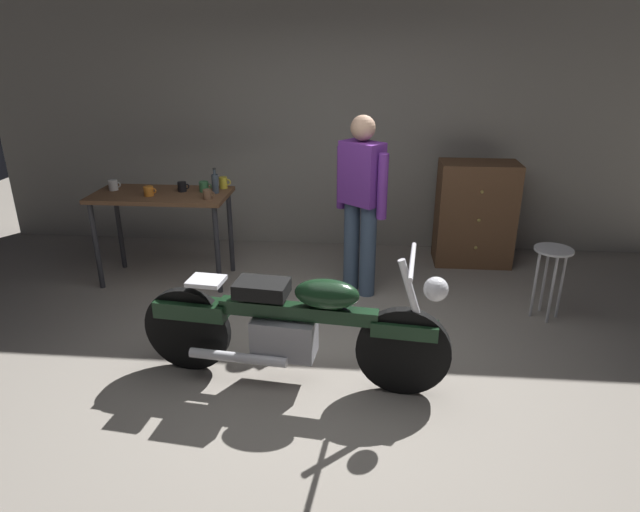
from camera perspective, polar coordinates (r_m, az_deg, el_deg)
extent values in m
plane|color=gray|center=(4.08, -0.05, -12.22)|extent=(12.00, 12.00, 0.00)
cube|color=gray|center=(6.22, 2.27, 14.99)|extent=(8.00, 0.12, 3.10)
cube|color=brown|center=(5.50, -16.25, 6.12)|extent=(1.30, 0.64, 0.04)
cylinder|color=#2D2D33|center=(5.65, -22.28, 0.93)|extent=(0.05, 0.05, 0.86)
cylinder|color=#2D2D33|center=(5.22, -10.65, 0.59)|extent=(0.05, 0.05, 0.86)
cylinder|color=#2D2D33|center=(6.08, -20.17, 2.67)|extent=(0.05, 0.05, 0.86)
cylinder|color=#2D2D33|center=(5.69, -9.31, 2.48)|extent=(0.05, 0.05, 0.86)
cylinder|color=black|center=(3.78, 8.66, -9.81)|extent=(0.64, 0.14, 0.64)
cylinder|color=black|center=(4.11, -13.63, -7.42)|extent=(0.64, 0.14, 0.64)
cube|color=black|center=(3.69, 8.81, -7.48)|extent=(0.45, 0.19, 0.10)
cube|color=black|center=(4.01, -13.19, -5.31)|extent=(0.54, 0.24, 0.12)
cube|color=gray|center=(3.87, -3.73, -8.39)|extent=(0.46, 0.29, 0.28)
cube|color=black|center=(3.75, -2.32, -5.78)|extent=(1.10, 0.22, 0.10)
ellipsoid|color=black|center=(3.64, 0.71, -3.97)|extent=(0.46, 0.27, 0.20)
cube|color=black|center=(3.74, -6.09, -3.37)|extent=(0.38, 0.28, 0.10)
cube|color=silver|center=(3.87, -11.78, -2.55)|extent=(0.26, 0.23, 0.03)
cylinder|color=silver|center=(3.62, 9.90, -5.41)|extent=(0.27, 0.08, 0.68)
cylinder|color=silver|center=(3.48, 9.59, -0.52)|extent=(0.10, 0.60, 0.03)
sphere|color=silver|center=(3.55, 11.99, -3.40)|extent=(0.16, 0.16, 0.16)
cylinder|color=silver|center=(3.90, -8.56, -10.42)|extent=(0.70, 0.15, 0.07)
cylinder|color=#445873|center=(5.10, 5.00, 0.51)|extent=(0.15, 0.15, 0.88)
cylinder|color=#445873|center=(5.22, 3.31, 1.07)|extent=(0.15, 0.15, 0.88)
cube|color=#72339E|center=(4.95, 4.37, 8.60)|extent=(0.43, 0.41, 0.56)
cylinder|color=#72339E|center=(4.82, 6.54, 7.19)|extent=(0.09, 0.09, 0.58)
cylinder|color=#72339E|center=(5.12, 2.28, 8.17)|extent=(0.09, 0.09, 0.58)
sphere|color=tan|center=(4.87, 4.51, 13.18)|extent=(0.22, 0.22, 0.22)
cylinder|color=#B2B2B7|center=(4.99, 23.21, 0.60)|extent=(0.32, 0.32, 0.02)
cylinder|color=#B2B2B7|center=(5.14, 23.85, -2.77)|extent=(0.02, 0.02, 0.62)
cylinder|color=#B2B2B7|center=(5.20, 22.35, -2.25)|extent=(0.02, 0.02, 0.62)
cylinder|color=#B2B2B7|center=(5.07, 21.50, -2.73)|extent=(0.02, 0.02, 0.62)
cylinder|color=#B2B2B7|center=(5.01, 23.03, -3.27)|extent=(0.02, 0.02, 0.62)
cube|color=brown|center=(6.04, 15.85, 4.27)|extent=(0.80, 0.44, 1.10)
sphere|color=tan|center=(5.74, 16.55, 6.43)|extent=(0.04, 0.04, 0.04)
sphere|color=tan|center=(5.83, 16.23, 3.59)|extent=(0.04, 0.04, 0.04)
sphere|color=tan|center=(5.92, 15.93, 0.83)|extent=(0.04, 0.04, 0.04)
cylinder|color=white|center=(5.74, -20.76, 6.93)|extent=(0.09, 0.09, 0.10)
torus|color=white|center=(5.71, -20.32, 6.98)|extent=(0.06, 0.01, 0.06)
cylinder|color=#3D7F4C|center=(5.43, -12.01, 7.09)|extent=(0.09, 0.09, 0.10)
torus|color=#3D7F4C|center=(5.42, -11.50, 7.14)|extent=(0.06, 0.01, 0.06)
cylinder|color=yellow|center=(5.52, -10.05, 7.54)|extent=(0.08, 0.08, 0.11)
torus|color=yellow|center=(5.51, -9.59, 7.59)|extent=(0.06, 0.01, 0.06)
cylinder|color=brown|center=(5.16, -11.67, 6.31)|extent=(0.08, 0.08, 0.09)
torus|color=brown|center=(5.15, -11.19, 6.36)|extent=(0.05, 0.01, 0.05)
cylinder|color=black|center=(5.49, -14.19, 7.02)|extent=(0.08, 0.08, 0.09)
torus|color=black|center=(5.47, -13.72, 7.07)|extent=(0.05, 0.01, 0.05)
cylinder|color=orange|center=(5.42, -17.44, 6.48)|extent=(0.09, 0.09, 0.09)
torus|color=orange|center=(5.40, -16.94, 6.53)|extent=(0.05, 0.01, 0.05)
cylinder|color=#3F4C59|center=(5.35, -10.87, 7.40)|extent=(0.06, 0.06, 0.18)
cylinder|color=#3F4C59|center=(5.32, -10.96, 8.60)|extent=(0.03, 0.03, 0.05)
cylinder|color=black|center=(5.32, -10.98, 8.92)|extent=(0.03, 0.03, 0.01)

